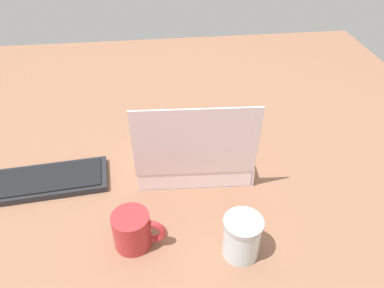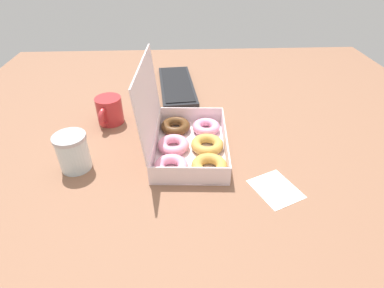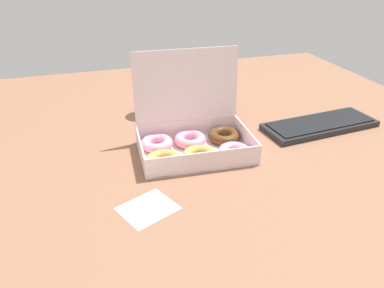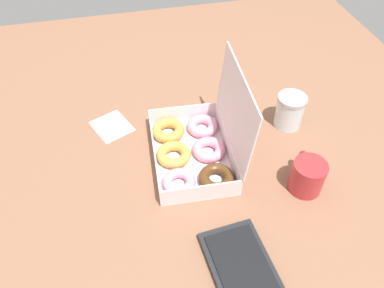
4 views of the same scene
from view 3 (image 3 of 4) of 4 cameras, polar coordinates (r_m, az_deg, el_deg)
name	(u,v)px [view 3 (image 3 of 4)]	position (r cm, az deg, el deg)	size (l,w,h in cm)	color
ground_plane	(203,162)	(101.82, 1.62, -2.81)	(180.00, 180.00, 2.00)	#885C44
donut_box	(193,140)	(103.57, 0.18, 0.57)	(31.84, 24.56, 26.17)	white
keyboard	(320,125)	(124.82, 18.90, 2.79)	(37.47, 16.10, 2.20)	#212327
coffee_mug	(218,99)	(129.44, 4.04, 6.88)	(11.95, 8.42, 8.85)	#B22D30
glass_jar	(149,99)	(127.96, -6.61, 6.81)	(8.48, 8.48, 10.24)	silver
paper_napkin	(148,208)	(84.06, -6.75, -9.70)	(11.52, 9.79, 0.15)	white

